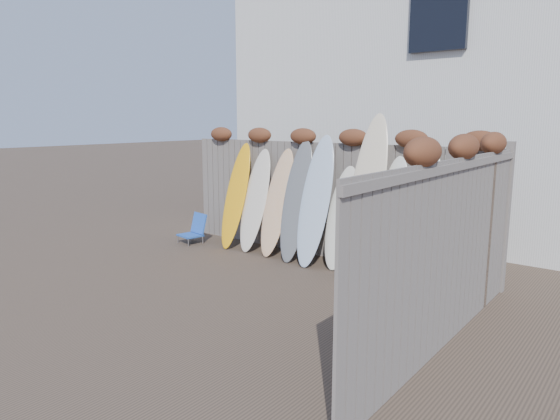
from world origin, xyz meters
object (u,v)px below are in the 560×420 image
Objects in this scene: beach_chair at (194,229)px; surfboard_0 at (236,196)px; wooden_crate at (433,287)px; lattice_panel at (463,241)px.

beach_chair is 0.28× the size of surfboard_0.
beach_chair is 0.80× the size of wooden_crate.
lattice_panel reaches higher than wooden_crate.
surfboard_0 is (0.85, 0.29, 0.72)m from beach_chair.
wooden_crate is at bearing -157.40° from lattice_panel.
beach_chair is 5.47m from lattice_panel.
beach_chair is at bearing 172.14° from wooden_crate.
wooden_crate is 0.37× the size of lattice_panel.
lattice_panel is at bearing -6.74° from beach_chair.
surfboard_0 is at bearing 166.77° from wooden_crate.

